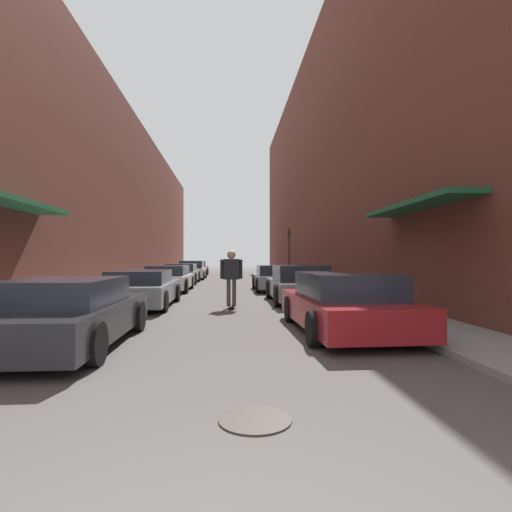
{
  "coord_description": "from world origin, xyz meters",
  "views": [
    {
      "loc": [
        0.23,
        -1.36,
        1.54
      ],
      "look_at": [
        1.19,
        12.61,
        1.63
      ],
      "focal_mm": 28.0,
      "sensor_mm": 36.0,
      "label": 1
    }
  ],
  "objects_px": {
    "parked_car_left_5": "(197,268)",
    "manhole_cover": "(255,420)",
    "parked_car_left_3": "(181,274)",
    "parked_car_right_0": "(345,304)",
    "parked_car_left_2": "(169,279)",
    "parked_car_right_1": "(299,284)",
    "traffic_light": "(289,249)",
    "parked_car_left_1": "(142,289)",
    "parked_car_right_2": "(276,278)",
    "parked_car_left_0": "(69,313)",
    "skateboarder": "(231,273)",
    "parked_car_left_4": "(192,270)"
  },
  "relations": [
    {
      "from": "manhole_cover",
      "to": "parked_car_right_2",
      "type": "bearing_deg",
      "value": 82.52
    },
    {
      "from": "parked_car_right_0",
      "to": "manhole_cover",
      "type": "height_order",
      "value": "parked_car_right_0"
    },
    {
      "from": "parked_car_left_3",
      "to": "parked_car_right_0",
      "type": "relative_size",
      "value": 1.04
    },
    {
      "from": "manhole_cover",
      "to": "traffic_light",
      "type": "bearing_deg",
      "value": 80.48
    },
    {
      "from": "parked_car_left_1",
      "to": "skateboarder",
      "type": "bearing_deg",
      "value": -12.24
    },
    {
      "from": "parked_car_left_3",
      "to": "parked_car_left_5",
      "type": "height_order",
      "value": "parked_car_left_5"
    },
    {
      "from": "parked_car_left_4",
      "to": "skateboarder",
      "type": "xyz_separation_m",
      "value": [
        2.83,
        -17.95,
        0.45
      ]
    },
    {
      "from": "parked_car_right_1",
      "to": "manhole_cover",
      "type": "relative_size",
      "value": 6.14
    },
    {
      "from": "parked_car_left_5",
      "to": "manhole_cover",
      "type": "xyz_separation_m",
      "value": [
        3.12,
        -32.18,
        -0.63
      ]
    },
    {
      "from": "parked_car_left_1",
      "to": "traffic_light",
      "type": "distance_m",
      "value": 13.81
    },
    {
      "from": "parked_car_right_2",
      "to": "traffic_light",
      "type": "xyz_separation_m",
      "value": [
        1.57,
        6.05,
        1.57
      ]
    },
    {
      "from": "skateboarder",
      "to": "traffic_light",
      "type": "height_order",
      "value": "traffic_light"
    },
    {
      "from": "parked_car_right_2",
      "to": "manhole_cover",
      "type": "height_order",
      "value": "parked_car_right_2"
    },
    {
      "from": "parked_car_left_0",
      "to": "skateboarder",
      "type": "relative_size",
      "value": 2.48
    },
    {
      "from": "parked_car_left_4",
      "to": "skateboarder",
      "type": "relative_size",
      "value": 2.6
    },
    {
      "from": "parked_car_left_0",
      "to": "parked_car_right_0",
      "type": "bearing_deg",
      "value": 10.98
    },
    {
      "from": "parked_car_left_0",
      "to": "parked_car_left_1",
      "type": "bearing_deg",
      "value": 89.94
    },
    {
      "from": "parked_car_left_2",
      "to": "parked_car_right_2",
      "type": "bearing_deg",
      "value": -0.94
    },
    {
      "from": "parked_car_left_2",
      "to": "parked_car_left_3",
      "type": "relative_size",
      "value": 0.96
    },
    {
      "from": "parked_car_left_2",
      "to": "parked_car_left_3",
      "type": "xyz_separation_m",
      "value": [
        -0.1,
        5.88,
        0.01
      ]
    },
    {
      "from": "parked_car_left_4",
      "to": "parked_car_right_1",
      "type": "relative_size",
      "value": 1.08
    },
    {
      "from": "parked_car_left_1",
      "to": "parked_car_right_2",
      "type": "xyz_separation_m",
      "value": [
        5.02,
        5.98,
        0.02
      ]
    },
    {
      "from": "parked_car_left_1",
      "to": "parked_car_right_1",
      "type": "bearing_deg",
      "value": 9.73
    },
    {
      "from": "parked_car_right_0",
      "to": "traffic_light",
      "type": "xyz_separation_m",
      "value": [
        1.39,
        16.82,
        1.57
      ]
    },
    {
      "from": "parked_car_right_0",
      "to": "parked_car_right_2",
      "type": "bearing_deg",
      "value": 90.93
    },
    {
      "from": "parked_car_left_4",
      "to": "parked_car_right_2",
      "type": "relative_size",
      "value": 1.17
    },
    {
      "from": "parked_car_right_1",
      "to": "parked_car_right_2",
      "type": "bearing_deg",
      "value": 92.46
    },
    {
      "from": "parked_car_left_3",
      "to": "traffic_light",
      "type": "xyz_separation_m",
      "value": [
        6.72,
        0.09,
        1.57
      ]
    },
    {
      "from": "parked_car_left_0",
      "to": "parked_car_right_0",
      "type": "xyz_separation_m",
      "value": [
        5.2,
        1.01,
        0.02
      ]
    },
    {
      "from": "parked_car_left_2",
      "to": "parked_car_right_2",
      "type": "distance_m",
      "value": 5.06
    },
    {
      "from": "parked_car_left_3",
      "to": "parked_car_right_1",
      "type": "distance_m",
      "value": 12.29
    },
    {
      "from": "parked_car_left_4",
      "to": "parked_car_right_2",
      "type": "bearing_deg",
      "value": -66.28
    },
    {
      "from": "parked_car_left_3",
      "to": "traffic_light",
      "type": "distance_m",
      "value": 6.9
    },
    {
      "from": "parked_car_left_3",
      "to": "manhole_cover",
      "type": "relative_size",
      "value": 6.63
    },
    {
      "from": "parked_car_left_3",
      "to": "skateboarder",
      "type": "distance_m",
      "value": 12.93
    },
    {
      "from": "parked_car_left_5",
      "to": "parked_car_right_1",
      "type": "bearing_deg",
      "value": -76.47
    },
    {
      "from": "parked_car_right_1",
      "to": "parked_car_right_2",
      "type": "distance_m",
      "value": 5.09
    },
    {
      "from": "parked_car_left_4",
      "to": "parked_car_right_0",
      "type": "height_order",
      "value": "parked_car_left_4"
    },
    {
      "from": "parked_car_left_1",
      "to": "parked_car_right_0",
      "type": "bearing_deg",
      "value": -42.67
    },
    {
      "from": "parked_car_left_0",
      "to": "parked_car_left_5",
      "type": "height_order",
      "value": "parked_car_left_5"
    },
    {
      "from": "parked_car_left_3",
      "to": "parked_car_right_0",
      "type": "xyz_separation_m",
      "value": [
        5.33,
        -16.73,
        0.0
      ]
    },
    {
      "from": "parked_car_left_2",
      "to": "parked_car_right_1",
      "type": "distance_m",
      "value": 7.39
    },
    {
      "from": "traffic_light",
      "to": "parked_car_right_1",
      "type": "bearing_deg",
      "value": -96.9
    },
    {
      "from": "parked_car_left_3",
      "to": "manhole_cover",
      "type": "height_order",
      "value": "parked_car_left_3"
    },
    {
      "from": "parked_car_left_0",
      "to": "parked_car_left_3",
      "type": "distance_m",
      "value": 17.74
    },
    {
      "from": "parked_car_left_2",
      "to": "parked_car_left_5",
      "type": "distance_m",
      "value": 16.95
    },
    {
      "from": "parked_car_left_2",
      "to": "parked_car_left_3",
      "type": "bearing_deg",
      "value": 90.93
    },
    {
      "from": "parked_car_left_2",
      "to": "parked_car_left_5",
      "type": "relative_size",
      "value": 1.02
    },
    {
      "from": "parked_car_right_1",
      "to": "skateboarder",
      "type": "bearing_deg",
      "value": -147.42
    },
    {
      "from": "parked_car_left_3",
      "to": "parked_car_right_0",
      "type": "bearing_deg",
      "value": -72.34
    }
  ]
}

